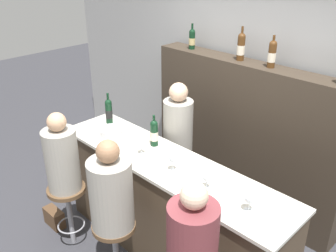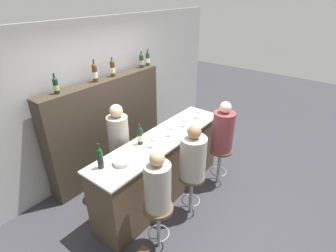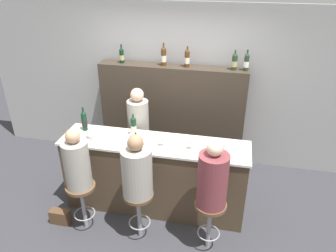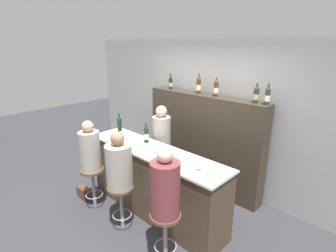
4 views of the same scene
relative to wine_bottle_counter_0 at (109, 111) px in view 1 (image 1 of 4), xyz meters
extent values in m
cube|color=#9E9E9E|center=(1.00, 1.28, 0.11)|extent=(6.40, 0.05, 2.60)
cube|color=#473828|center=(1.00, -0.13, -0.68)|extent=(2.41, 0.55, 1.02)
cube|color=beige|center=(1.00, -0.13, -0.15)|extent=(2.45, 0.59, 0.03)
cube|color=#382D23|center=(1.00, 1.06, -0.34)|extent=(2.29, 0.28, 1.70)
cylinder|color=black|center=(0.00, 0.00, -0.02)|extent=(0.07, 0.07, 0.23)
cylinder|color=black|center=(0.00, 0.00, -0.03)|extent=(0.07, 0.07, 0.09)
sphere|color=black|center=(0.00, 0.00, 0.10)|extent=(0.07, 0.07, 0.07)
cylinder|color=black|center=(0.00, 0.00, 0.15)|extent=(0.02, 0.02, 0.09)
cylinder|color=black|center=(0.70, 0.00, -0.03)|extent=(0.07, 0.07, 0.22)
cylinder|color=beige|center=(0.70, 0.00, -0.04)|extent=(0.08, 0.08, 0.09)
sphere|color=black|center=(0.70, 0.00, 0.08)|extent=(0.07, 0.07, 0.07)
cylinder|color=black|center=(0.70, 0.00, 0.13)|extent=(0.02, 0.02, 0.07)
cylinder|color=black|center=(0.21, 1.06, 0.60)|extent=(0.07, 0.07, 0.19)
cylinder|color=tan|center=(0.21, 1.06, 0.59)|extent=(0.07, 0.07, 0.08)
sphere|color=black|center=(0.21, 1.06, 0.70)|extent=(0.07, 0.07, 0.07)
cylinder|color=black|center=(0.21, 1.06, 0.75)|extent=(0.02, 0.02, 0.08)
cylinder|color=#4C2D14|center=(0.87, 1.06, 0.63)|extent=(0.08, 0.08, 0.24)
cylinder|color=beige|center=(0.87, 1.06, 0.62)|extent=(0.08, 0.08, 0.10)
sphere|color=#4C2D14|center=(0.87, 1.06, 0.75)|extent=(0.08, 0.08, 0.08)
cylinder|color=#4C2D14|center=(0.87, 1.06, 0.81)|extent=(0.02, 0.02, 0.09)
cylinder|color=#4C2D14|center=(1.22, 1.06, 0.62)|extent=(0.08, 0.08, 0.23)
cylinder|color=beige|center=(1.22, 1.06, 0.61)|extent=(0.08, 0.08, 0.09)
sphere|color=#4C2D14|center=(1.22, 1.06, 0.73)|extent=(0.08, 0.08, 0.08)
cylinder|color=#4C2D14|center=(1.22, 1.06, 0.78)|extent=(0.02, 0.02, 0.07)
cylinder|color=silver|center=(0.74, -0.20, -0.14)|extent=(0.06, 0.06, 0.00)
cylinder|color=silver|center=(0.74, -0.20, -0.10)|extent=(0.01, 0.01, 0.08)
sphere|color=silver|center=(0.74, -0.20, -0.03)|extent=(0.07, 0.07, 0.07)
cylinder|color=silver|center=(1.13, -0.20, -0.14)|extent=(0.07, 0.07, 0.00)
cylinder|color=silver|center=(1.13, -0.20, -0.09)|extent=(0.01, 0.01, 0.08)
sphere|color=silver|center=(1.13, -0.20, -0.02)|extent=(0.08, 0.08, 0.08)
cylinder|color=silver|center=(1.50, -0.20, -0.14)|extent=(0.07, 0.07, 0.00)
cylinder|color=silver|center=(1.50, -0.20, -0.10)|extent=(0.01, 0.01, 0.07)
sphere|color=silver|center=(1.50, -0.20, -0.03)|extent=(0.07, 0.07, 0.07)
cylinder|color=silver|center=(1.89, -0.20, -0.14)|extent=(0.08, 0.08, 0.00)
cylinder|color=silver|center=(1.89, -0.20, -0.10)|extent=(0.01, 0.01, 0.07)
sphere|color=silver|center=(1.89, -0.20, -0.02)|extent=(0.08, 0.08, 0.08)
cylinder|color=#B7B7BC|center=(0.22, -0.14, -0.11)|extent=(0.24, 0.24, 0.06)
cylinder|color=gray|center=(0.21, -0.71, -0.87)|extent=(0.05, 0.05, 0.63)
torus|color=gray|center=(0.21, -0.71, -0.97)|extent=(0.27, 0.27, 0.02)
cylinder|color=brown|center=(0.21, -0.71, -0.53)|extent=(0.37, 0.37, 0.04)
cylinder|color=gray|center=(0.21, -0.71, -0.21)|extent=(0.31, 0.31, 0.61)
sphere|color=tan|center=(0.21, -0.71, 0.18)|extent=(0.17, 0.17, 0.17)
cylinder|color=brown|center=(0.95, -0.71, -0.53)|extent=(0.37, 0.37, 0.04)
cylinder|color=gray|center=(0.95, -0.71, -0.21)|extent=(0.35, 0.35, 0.60)
sphere|color=#936B4C|center=(0.95, -0.71, 0.18)|extent=(0.18, 0.18, 0.18)
cylinder|color=brown|center=(1.80, -0.71, -0.19)|extent=(0.34, 0.34, 0.65)
sphere|color=beige|center=(1.80, -0.71, 0.22)|extent=(0.18, 0.18, 0.18)
cylinder|color=gray|center=(0.64, 0.39, -0.50)|extent=(0.30, 0.30, 1.37)
sphere|color=#D8AD8C|center=(0.64, 0.39, 0.28)|extent=(0.19, 0.19, 0.19)
cube|color=#513823|center=(-0.15, -0.71, -1.09)|extent=(0.26, 0.12, 0.20)
camera|label=1|loc=(2.98, -2.12, 1.57)|focal=40.00mm
camera|label=2|loc=(-1.54, -2.21, 1.78)|focal=28.00mm
camera|label=3|loc=(1.92, -3.63, 1.98)|focal=35.00mm
camera|label=4|loc=(3.59, -2.51, 1.36)|focal=28.00mm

